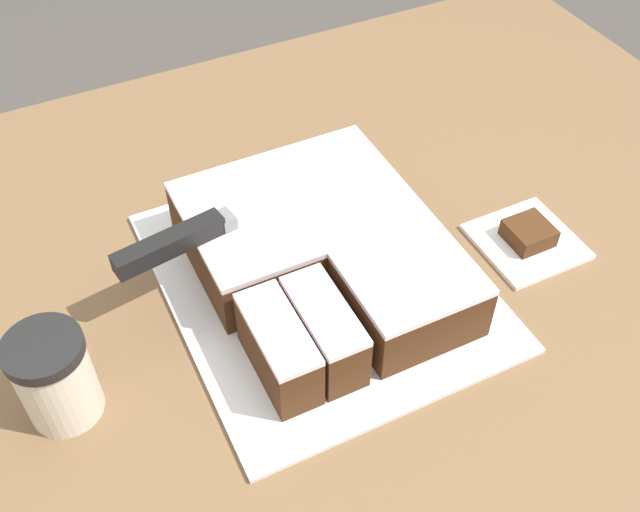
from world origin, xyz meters
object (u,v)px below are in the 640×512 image
cake_board (320,279)px  brownie (530,234)px  coffee_cup (55,377)px  knife (198,232)px  cake (321,252)px

cake_board → brownie: 0.26m
coffee_cup → brownie: size_ratio=2.09×
cake_board → knife: (-0.12, 0.05, 0.08)m
knife → brownie: size_ratio=6.57×
knife → coffee_cup: size_ratio=3.15×
knife → coffee_cup: 0.20m
cake_board → knife: knife is taller
coffee_cup → brownie: 0.55m
knife → coffee_cup: coffee_cup is taller
knife → brownie: 0.39m
cake → cake_board: bearing=-129.2°
cake → brownie: 0.25m
coffee_cup → brownie: (0.55, -0.02, -0.03)m
cake_board → cake: bearing=50.8°
knife → brownie: knife is taller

